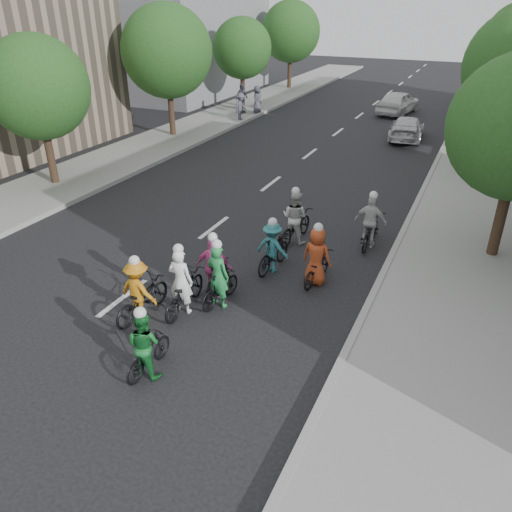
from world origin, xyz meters
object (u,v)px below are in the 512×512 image
Objects in this scene: follow_car_trail at (398,102)px; spectator_0 at (241,107)px; cyclist_2 at (140,295)px; cyclist_5 at (219,282)px; cyclist_3 at (215,272)px; cyclist_6 at (295,222)px; cyclist_7 at (273,250)px; cyclist_8 at (370,227)px; spectator_2 at (257,99)px; cyclist_4 at (317,262)px; spectator_1 at (242,98)px; cyclist_1 at (146,348)px; follow_car_lead at (407,128)px; cyclist_0 at (183,289)px.

spectator_0 reaches higher than follow_car_trail.
spectator_0 reaches higher than cyclist_2.
cyclist_5 reaches higher than cyclist_2.
cyclist_3 is 0.42× the size of follow_car_trail.
cyclist_6 reaches higher than cyclist_2.
cyclist_5 reaches higher than cyclist_7.
cyclist_8 is 1.07× the size of spectator_2.
cyclist_6 is at bearing -156.16° from spectator_2.
cyclist_4 is 1.37m from cyclist_7.
cyclist_5 reaches higher than cyclist_4.
spectator_2 is (-7.30, 22.79, 0.40)m from cyclist_2.
follow_car_trail is 2.72× the size of spectator_0.
cyclist_5 is 0.99× the size of spectator_1.
spectator_0 is (-8.76, 22.12, 0.34)m from cyclist_1.
spectator_0 reaches higher than cyclist_1.
cyclist_8 is (2.81, 8.01, 0.01)m from cyclist_1.
cyclist_1 is 2.99m from cyclist_5.
cyclist_2 is 0.44× the size of follow_car_trail.
cyclist_4 is 22.13m from spectator_1.
spectator_0 is (-8.54, -6.72, 0.21)m from follow_car_trail.
cyclist_2 is 1.07× the size of cyclist_7.
cyclist_1 is 22.28m from follow_car_lead.
cyclist_1 is at bearing 73.42° from cyclist_4.
spectator_1 is at bearing 30.08° from spectator_0.
cyclist_4 is 22.11m from spectator_2.
cyclist_6 is at bearing -51.28° from cyclist_4.
cyclist_4 reaches higher than cyclist_1.
cyclist_8 is 14.28m from follow_car_lead.
cyclist_1 is 0.91× the size of cyclist_4.
cyclist_7 is at bearing -123.43° from cyclist_3.
spectator_1 is at bearing -74.36° from cyclist_3.
cyclist_6 is (0.54, 7.31, 0.04)m from cyclist_1.
cyclist_4 is at bearing -141.68° from spectator_0.
cyclist_5 is 23.09m from spectator_1.
cyclist_7 is (0.65, 5.22, 0.02)m from cyclist_1.
cyclist_5 is 25.86m from follow_car_trail.
cyclist_4 is at bearing 105.07° from follow_car_trail.
cyclist_8 is at bearing -127.76° from spectator_1.
cyclist_5 is 19.29m from follow_car_lead.
cyclist_5 is (0.70, 0.61, 0.03)m from cyclist_0.
cyclist_0 is at bearing 72.75° from cyclist_7.
spectator_1 reaches higher than cyclist_8.
cyclist_8 is 20.06m from spectator_2.
cyclist_8 is (2.16, 2.79, -0.01)m from cyclist_7.
spectator_1 is at bearing -51.94° from cyclist_8.
spectator_0 is at bearing 173.47° from spectator_2.
follow_car_lead is at bearing -94.00° from cyclist_2.
cyclist_0 is at bearing 98.90° from follow_car_trail.
cyclist_4 is at bearing -155.51° from spectator_2.
cyclist_2 is at bearing 66.56° from cyclist_7.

